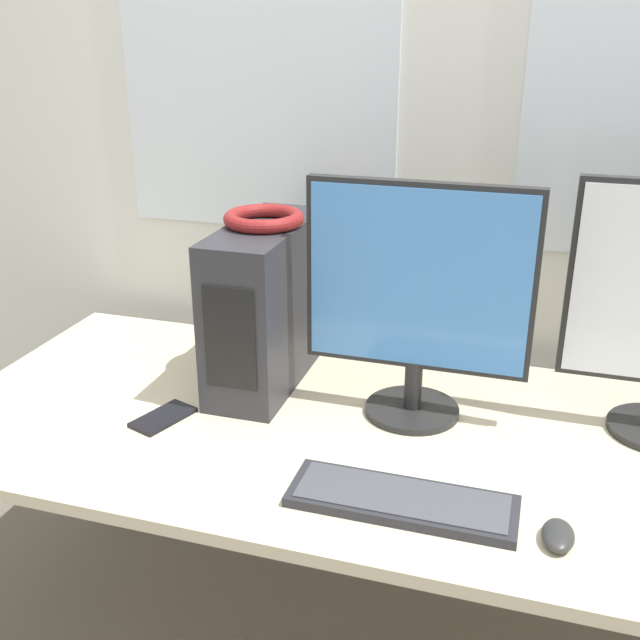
{
  "coord_description": "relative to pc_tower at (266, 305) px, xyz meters",
  "views": [
    {
      "loc": [
        0.24,
        -0.99,
        1.56
      ],
      "look_at": [
        -0.2,
        0.44,
        0.96
      ],
      "focal_mm": 42.0,
      "sensor_mm": 36.0,
      "label": 1
    }
  ],
  "objects": [
    {
      "name": "wall_back",
      "position": [
        0.39,
        0.4,
        0.45
      ],
      "size": [
        8.0,
        0.07,
        2.7
      ],
      "color": "silver",
      "rests_on": "ground_plane"
    },
    {
      "name": "monitor_main",
      "position": [
        0.39,
        -0.08,
        0.09
      ],
      "size": [
        0.5,
        0.22,
        0.54
      ],
      "color": "black",
      "rests_on": "desk"
    },
    {
      "name": "cell_phone",
      "position": [
        -0.15,
        -0.27,
        -0.2
      ],
      "size": [
        0.12,
        0.16,
        0.01
      ],
      "rotation": [
        0.0,
        0.0,
        -0.33
      ],
      "color": "black",
      "rests_on": "desk"
    },
    {
      "name": "keyboard",
      "position": [
        0.44,
        -0.44,
        -0.19
      ],
      "size": [
        0.43,
        0.14,
        0.02
      ],
      "color": "#28282D",
      "rests_on": "desk"
    },
    {
      "name": "desk",
      "position": [
        0.39,
        -0.18,
        -0.24
      ],
      "size": [
        2.16,
        0.89,
        0.71
      ],
      "color": "beige",
      "rests_on": "ground_plane"
    },
    {
      "name": "mouse",
      "position": [
        0.72,
        -0.46,
        -0.19
      ],
      "size": [
        0.06,
        0.09,
        0.03
      ],
      "color": "#2D2D2D",
      "rests_on": "desk"
    },
    {
      "name": "pc_tower",
      "position": [
        0.0,
        0.0,
        0.0
      ],
      "size": [
        0.17,
        0.45,
        0.4
      ],
      "color": "#2D2D33",
      "rests_on": "desk"
    },
    {
      "name": "headphones",
      "position": [
        0.0,
        0.0,
        0.22
      ],
      "size": [
        0.19,
        0.19,
        0.03
      ],
      "color": "maroon",
      "rests_on": "pc_tower"
    }
  ]
}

